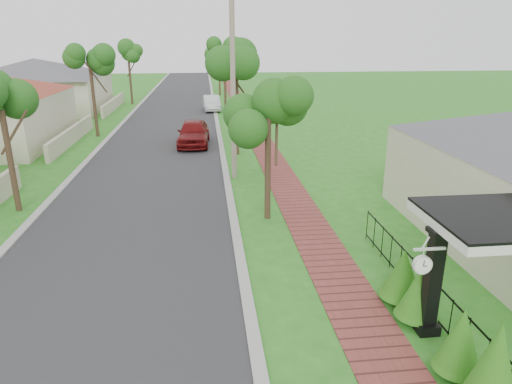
{
  "coord_description": "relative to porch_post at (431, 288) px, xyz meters",
  "views": [
    {
      "loc": [
        -0.24,
        -9.29,
        6.31
      ],
      "look_at": [
        1.33,
        4.79,
        1.5
      ],
      "focal_mm": 32.0,
      "sensor_mm": 36.0,
      "label": 1
    }
  ],
  "objects": [
    {
      "name": "parked_car_red",
      "position": [
        -5.55,
        19.57,
        -0.34
      ],
      "size": [
        2.04,
        4.64,
        1.55
      ],
      "primitive_type": "imported",
      "rotation": [
        0.0,
        0.0,
        -0.05
      ],
      "color": "maroon",
      "rests_on": "ground"
    },
    {
      "name": "near_tree",
      "position": [
        -2.65,
        7.17,
        2.65
      ],
      "size": [
        1.85,
        1.85,
        4.75
      ],
      "color": "#382619",
      "rests_on": "ground"
    },
    {
      "name": "hedge_row",
      "position": [
        -0.1,
        -0.62,
        -0.35
      ],
      "size": [
        0.93,
        4.58,
        2.03
      ],
      "color": "#276814",
      "rests_on": "ground"
    },
    {
      "name": "porch_post",
      "position": [
        0.0,
        0.0,
        0.0
      ],
      "size": [
        0.48,
        0.48,
        2.52
      ],
      "color": "black",
      "rests_on": "ground"
    },
    {
      "name": "far_house_grey",
      "position": [
        -19.52,
        35.0,
        1.22
      ],
      "size": [
        15.56,
        15.56,
        4.6
      ],
      "color": "beige",
      "rests_on": "ground"
    },
    {
      "name": "road",
      "position": [
        -7.55,
        21.0,
        -1.12
      ],
      "size": [
        7.0,
        120.0,
        0.02
      ],
      "primitive_type": "cube",
      "color": "#28282B",
      "rests_on": "ground"
    },
    {
      "name": "kerb_left",
      "position": [
        -11.2,
        21.0,
        -1.12
      ],
      "size": [
        0.3,
        120.0,
        0.1
      ],
      "primitive_type": "cube",
      "color": "#9E9E99",
      "rests_on": "ground"
    },
    {
      "name": "street_trees",
      "position": [
        -7.42,
        27.84,
        3.42
      ],
      "size": [
        10.7,
        37.65,
        5.89
      ],
      "color": "#382619",
      "rests_on": "ground"
    },
    {
      "name": "utility_pole",
      "position": [
        -3.52,
        12.43,
        3.42
      ],
      "size": [
        1.2,
        0.24,
        8.96
      ],
      "color": "gray",
      "rests_on": "ground"
    },
    {
      "name": "ground",
      "position": [
        -4.55,
        1.0,
        -1.12
      ],
      "size": [
        160.0,
        160.0,
        0.0
      ],
      "primitive_type": "plane",
      "color": "#28711B",
      "rests_on": "ground"
    },
    {
      "name": "sidewalk",
      "position": [
        -1.3,
        21.0,
        -1.12
      ],
      "size": [
        1.5,
        120.0,
        0.03
      ],
      "primitive_type": "cube",
      "color": "brown",
      "rests_on": "ground"
    },
    {
      "name": "parked_car_white",
      "position": [
        -4.19,
        33.63,
        -0.46
      ],
      "size": [
        1.62,
        4.08,
        1.32
      ],
      "primitive_type": "imported",
      "rotation": [
        0.0,
        0.0,
        0.06
      ],
      "color": "silver",
      "rests_on": "ground"
    },
    {
      "name": "picket_fence",
      "position": [
        0.35,
        1.0,
        -0.59
      ],
      "size": [
        0.03,
        8.02,
        1.0
      ],
      "color": "black",
      "rests_on": "ground"
    },
    {
      "name": "kerb_right",
      "position": [
        -3.9,
        21.0,
        -1.12
      ],
      "size": [
        0.3,
        120.0,
        0.1
      ],
      "primitive_type": "cube",
      "color": "#9E9E99",
      "rests_on": "ground"
    },
    {
      "name": "station_clock",
      "position": [
        -0.49,
        -0.4,
        0.83
      ],
      "size": [
        0.68,
        0.13,
        0.58
      ],
      "color": "white",
      "rests_on": "ground"
    }
  ]
}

